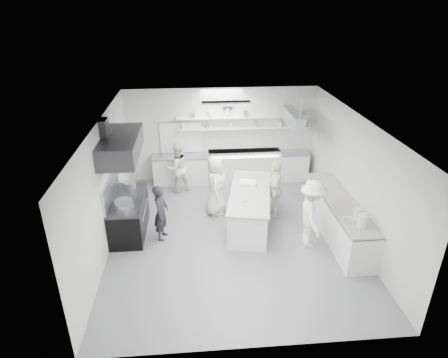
{
  "coord_description": "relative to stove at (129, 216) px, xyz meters",
  "views": [
    {
      "loc": [
        -0.92,
        -8.18,
        5.47
      ],
      "look_at": [
        -0.16,
        0.6,
        1.3
      ],
      "focal_mm": 30.79,
      "sensor_mm": 36.0,
      "label": 1
    }
  ],
  "objects": [
    {
      "name": "light_fixture_rear",
      "position": [
        2.6,
        1.4,
        2.49
      ],
      "size": [
        1.3,
        0.25,
        0.1
      ],
      "primitive_type": "cube",
      "color": "white",
      "rests_on": "ceiling"
    },
    {
      "name": "bowl_right",
      "position": [
        5.07,
        -1.49,
        0.52
      ],
      "size": [
        0.27,
        0.27,
        0.06
      ],
      "primitive_type": "imported",
      "rotation": [
        0.0,
        0.0,
        -0.1
      ],
      "color": "white",
      "rests_on": "right_counter"
    },
    {
      "name": "shelf_lower",
      "position": [
        3.3,
        2.97,
        1.3
      ],
      "size": [
        4.2,
        0.26,
        0.04
      ],
      "primitive_type": "cube",
      "color": "white",
      "rests_on": "wall_back"
    },
    {
      "name": "prep_island",
      "position": [
        3.1,
        0.08,
        0.01
      ],
      "size": [
        1.39,
        2.63,
        0.92
      ],
      "primitive_type": "cube",
      "rotation": [
        0.0,
        0.0,
        -0.19
      ],
      "color": "white",
      "rests_on": "floor"
    },
    {
      "name": "ceiling",
      "position": [
        2.6,
        -0.4,
        2.56
      ],
      "size": [
        6.0,
        7.0,
        0.02
      ],
      "primitive_type": "cube",
      "color": "white",
      "rests_on": "wall_back"
    },
    {
      "name": "cook_stove",
      "position": [
        0.84,
        -0.37,
        0.27
      ],
      "size": [
        0.45,
        0.59,
        1.44
      ],
      "primitive_type": "imported",
      "rotation": [
        0.0,
        0.0,
        1.36
      ],
      "color": "black",
      "rests_on": "floor"
    },
    {
      "name": "wall_clock",
      "position": [
        2.8,
        3.06,
        2.0
      ],
      "size": [
        0.32,
        0.05,
        0.32
      ],
      "primitive_type": "cylinder",
      "rotation": [
        1.57,
        0.0,
        0.0
      ],
      "color": "white",
      "rests_on": "wall_back"
    },
    {
      "name": "pot_rack",
      "position": [
        4.6,
        2.0,
        1.85
      ],
      "size": [
        0.3,
        1.6,
        0.4
      ],
      "primitive_type": "cube",
      "color": "#A2A6B3",
      "rests_on": "ceiling"
    },
    {
      "name": "exhaust_hood",
      "position": [
        0.0,
        -0.0,
        1.9
      ],
      "size": [
        0.85,
        2.0,
        0.5
      ],
      "primitive_type": "cube",
      "color": "#303034",
      "rests_on": "wall_left"
    },
    {
      "name": "cook_island_left",
      "position": [
        2.27,
        0.77,
        0.42
      ],
      "size": [
        0.68,
        0.93,
        1.73
      ],
      "primitive_type": "imported",
      "rotation": [
        0.0,
        0.0,
        1.41
      ],
      "color": "white",
      "rests_on": "floor"
    },
    {
      "name": "shelf_upper",
      "position": [
        3.3,
        2.97,
        1.65
      ],
      "size": [
        4.2,
        0.26,
        0.04
      ],
      "primitive_type": "cube",
      "color": "white",
      "rests_on": "wall_back"
    },
    {
      "name": "back_counter",
      "position": [
        2.9,
        2.8,
        0.01
      ],
      "size": [
        5.0,
        0.6,
        0.92
      ],
      "primitive_type": "cube",
      "color": "white",
      "rests_on": "floor"
    },
    {
      "name": "pass_through_window",
      "position": [
        1.3,
        3.08,
        1.0
      ],
      "size": [
        1.3,
        0.04,
        1.0
      ],
      "primitive_type": "cube",
      "color": "black",
      "rests_on": "wall_back"
    },
    {
      "name": "stove",
      "position": [
        0.0,
        0.0,
        0.0
      ],
      "size": [
        0.8,
        1.8,
        0.9
      ],
      "primitive_type": "cube",
      "color": "black",
      "rests_on": "floor"
    },
    {
      "name": "cook_right",
      "position": [
        4.42,
        -0.96,
        0.4
      ],
      "size": [
        0.7,
        1.14,
        1.71
      ],
      "primitive_type": "imported",
      "rotation": [
        0.0,
        0.0,
        1.51
      ],
      "color": "white",
      "rests_on": "floor"
    },
    {
      "name": "light_fixture_front",
      "position": [
        2.6,
        -2.2,
        2.49
      ],
      "size": [
        1.3,
        0.25,
        0.1
      ],
      "primitive_type": "cube",
      "color": "white",
      "rests_on": "ceiling"
    },
    {
      "name": "wall_front",
      "position": [
        2.6,
        -3.9,
        1.05
      ],
      "size": [
        6.0,
        0.04,
        3.0
      ],
      "primitive_type": "cube",
      "color": "beige",
      "rests_on": "floor"
    },
    {
      "name": "right_counter",
      "position": [
        5.25,
        -0.6,
        0.02
      ],
      "size": [
        0.74,
        3.3,
        0.94
      ],
      "primitive_type": "cube",
      "color": "white",
      "rests_on": "floor"
    },
    {
      "name": "wall_right",
      "position": [
        5.6,
        -0.4,
        1.05
      ],
      "size": [
        0.04,
        7.0,
        3.0
      ],
      "primitive_type": "cube",
      "color": "beige",
      "rests_on": "floor"
    },
    {
      "name": "bowl_island_b",
      "position": [
        3.19,
        0.22,
        0.5
      ],
      "size": [
        0.25,
        0.25,
        0.07
      ],
      "primitive_type": "imported",
      "rotation": [
        0.0,
        0.0,
        -0.17
      ],
      "color": "white",
      "rests_on": "prep_island"
    },
    {
      "name": "wall_left",
      "position": [
        -0.4,
        -0.4,
        1.05
      ],
      "size": [
        0.04,
        7.0,
        3.0
      ],
      "primitive_type": "cube",
      "color": "beige",
      "rests_on": "floor"
    },
    {
      "name": "cook_back",
      "position": [
        1.18,
        2.22,
        0.33
      ],
      "size": [
        0.94,
        0.86,
        1.57
      ],
      "primitive_type": "imported",
      "rotation": [
        0.0,
        0.0,
        -2.7
      ],
      "color": "white",
      "rests_on": "floor"
    },
    {
      "name": "floor",
      "position": [
        2.6,
        -0.4,
        -0.46
      ],
      "size": [
        6.0,
        7.0,
        0.02
      ],
      "primitive_type": "cube",
      "color": "gray",
      "rests_on": "ground"
    },
    {
      "name": "cook_island_right",
      "position": [
        3.84,
        0.46,
        0.36
      ],
      "size": [
        0.66,
        1.02,
        1.62
      ],
      "primitive_type": "imported",
      "rotation": [
        0.0,
        0.0,
        -1.87
      ],
      "color": "white",
      "rests_on": "floor"
    },
    {
      "name": "wall_back",
      "position": [
        2.6,
        3.1,
        1.05
      ],
      "size": [
        6.0,
        0.04,
        3.0
      ],
      "primitive_type": "cube",
      "color": "beige",
      "rests_on": "floor"
    },
    {
      "name": "stove_pot",
      "position": [
        0.0,
        -0.43,
        0.57
      ],
      "size": [
        0.43,
        0.43,
        0.23
      ],
      "primitive_type": "cylinder",
      "color": "#A2A6B3",
      "rests_on": "stove"
    },
    {
      "name": "bowl_island_a",
      "position": [
        2.9,
        -0.54,
        0.5
      ],
      "size": [
        0.3,
        0.3,
        0.06
      ],
      "primitive_type": "imported",
      "rotation": [
        0.0,
        0.0,
        0.38
      ],
      "color": "#A2A6B3",
      "rests_on": "prep_island"
    }
  ]
}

